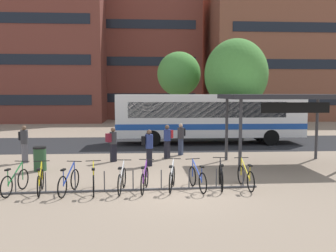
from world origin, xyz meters
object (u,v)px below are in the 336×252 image
(city_bus, at_px, (210,116))
(parked_bicycle_white_6, at_px, (172,178))
(commuter_red_pack_4, at_px, (168,139))
(parked_bicycle_blue_7, at_px, (197,179))
(transit_shelter, at_px, (283,99))
(trash_bin, at_px, (40,159))
(commuter_maroon_pack_3, at_px, (113,142))
(parked_bicycle_yellow_9, at_px, (246,177))
(parked_bicycle_white_4, at_px, (122,180))
(commuter_black_pack_0, at_px, (181,137))
(parked_bicycle_purple_5, at_px, (145,180))
(street_tree_1, at_px, (236,74))
(parked_bicycle_green_0, at_px, (15,182))
(commuter_black_pack_2, at_px, (148,145))
(commuter_black_pack_1, at_px, (24,141))
(parked_bicycle_black_8, at_px, (221,177))
(street_tree_0, at_px, (179,74))
(parked_bicycle_blue_2, at_px, (69,182))
(parked_bicycle_yellow_1, at_px, (40,182))
(parked_bicycle_yellow_3, at_px, (94,181))

(city_bus, xyz_separation_m, parked_bicycle_white_6, (-3.33, -11.06, -1.39))
(commuter_red_pack_4, bearing_deg, city_bus, -172.31)
(parked_bicycle_blue_7, height_order, transit_shelter, transit_shelter)
(parked_bicycle_white_6, relative_size, trash_bin, 1.66)
(commuter_maroon_pack_3, bearing_deg, city_bus, 10.07)
(trash_bin, bearing_deg, parked_bicycle_yellow_9, -22.52)
(transit_shelter, distance_m, commuter_red_pack_4, 5.83)
(parked_bicycle_white_4, bearing_deg, parked_bicycle_yellow_9, -82.97)
(city_bus, relative_size, commuter_black_pack_0, 7.14)
(parked_bicycle_purple_5, xyz_separation_m, street_tree_1, (7.09, 15.73, 4.35))
(parked_bicycle_green_0, distance_m, commuter_black_pack_0, 9.29)
(parked_bicycle_yellow_9, bearing_deg, commuter_black_pack_2, 36.58)
(commuter_black_pack_1, distance_m, commuter_black_pack_2, 5.95)
(parked_bicycle_white_6, distance_m, transit_shelter, 7.16)
(parked_bicycle_black_8, xyz_separation_m, commuter_red_pack_4, (-1.50, 5.66, 0.60))
(parked_bicycle_white_6, xyz_separation_m, commuter_maroon_pack_3, (-2.47, 5.12, 0.57))
(parked_bicycle_purple_5, xyz_separation_m, street_tree_0, (2.89, 18.46, 4.49))
(parked_bicycle_yellow_9, distance_m, street_tree_0, 18.88)
(city_bus, height_order, parked_bicycle_black_8, city_bus)
(parked_bicycle_blue_2, distance_m, commuter_red_pack_4, 7.07)
(parked_bicycle_white_6, distance_m, trash_bin, 6.31)
(transit_shelter, xyz_separation_m, street_tree_1, (0.80, 11.67, 1.71))
(parked_bicycle_green_0, bearing_deg, trash_bin, 13.30)
(parked_bicycle_purple_5, bearing_deg, street_tree_0, -1.09)
(parked_bicycle_yellow_1, distance_m, parked_bicycle_purple_5, 3.42)
(parked_bicycle_purple_5, bearing_deg, parked_bicycle_black_8, -77.79)
(commuter_red_pack_4, bearing_deg, parked_bicycle_blue_2, 7.30)
(parked_bicycle_white_6, height_order, parked_bicycle_yellow_9, same)
(commuter_black_pack_2, bearing_deg, parked_bicycle_white_4, -100.43)
(parked_bicycle_yellow_1, relative_size, parked_bicycle_white_6, 1.00)
(commuter_red_pack_4, relative_size, trash_bin, 1.65)
(transit_shelter, bearing_deg, parked_bicycle_yellow_3, -152.77)
(parked_bicycle_yellow_1, relative_size, parked_bicycle_yellow_9, 0.99)
(commuter_red_pack_4, bearing_deg, commuter_black_pack_2, 9.02)
(commuter_black_pack_2, xyz_separation_m, commuter_red_pack_4, (0.97, 1.74, 0.04))
(commuter_black_pack_2, relative_size, street_tree_0, 0.24)
(parked_bicycle_white_6, distance_m, commuter_black_pack_1, 8.39)
(parked_bicycle_yellow_1, height_order, commuter_red_pack_4, commuter_red_pack_4)
(street_tree_1, bearing_deg, trash_bin, -133.14)
(parked_bicycle_green_0, xyz_separation_m, street_tree_1, (11.33, 15.78, 4.35))
(parked_bicycle_purple_5, distance_m, transit_shelter, 7.93)
(parked_bicycle_white_4, height_order, parked_bicycle_yellow_9, same)
(commuter_black_pack_0, relative_size, street_tree_0, 0.25)
(parked_bicycle_purple_5, relative_size, street_tree_0, 0.25)
(parked_bicycle_yellow_1, bearing_deg, commuter_black_pack_0, -47.36)
(parked_bicycle_yellow_1, height_order, commuter_black_pack_2, commuter_black_pack_2)
(street_tree_0, bearing_deg, commuter_black_pack_1, -122.96)
(city_bus, relative_size, parked_bicycle_blue_2, 7.09)
(parked_bicycle_purple_5, relative_size, commuter_black_pack_1, 0.97)
(parked_bicycle_blue_7, distance_m, street_tree_0, 19.00)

